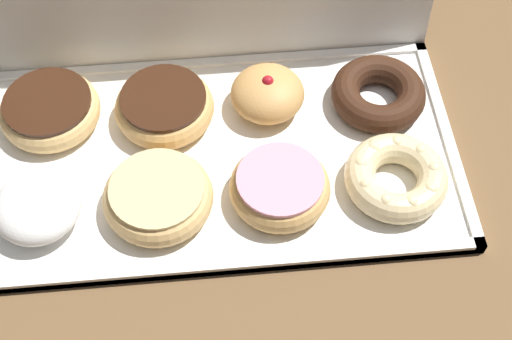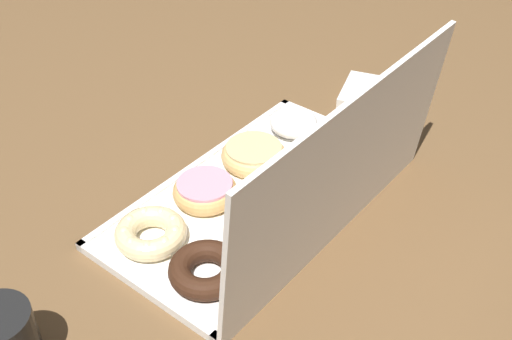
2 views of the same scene
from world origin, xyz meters
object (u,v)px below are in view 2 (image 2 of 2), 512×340
Objects in this scene: jelly_filled_donut_6 at (265,221)px; napkin_stack at (374,94)px; chocolate_frosted_donut_5 at (306,184)px; glazed_ring_donut_1 at (254,155)px; donut_box at (258,197)px; chocolate_cake_ring_donut_7 at (206,270)px; chocolate_frosted_donut_4 at (352,150)px; powdered_filled_donut_0 at (294,123)px; cruller_donut_3 at (151,233)px; pink_frosted_donut_2 at (205,191)px.

jelly_filled_donut_6 is 0.67× the size of napkin_stack.
glazed_ring_donut_1 is at bearing -94.39° from chocolate_frosted_donut_5.
chocolate_cake_ring_donut_7 is (0.19, 0.06, 0.02)m from donut_box.
donut_box is at bearing -46.32° from chocolate_frosted_donut_5.
napkin_stack is at bearing -159.45° from chocolate_frosted_donut_4.
chocolate_frosted_donut_4 is (0.00, 0.13, -0.00)m from powdered_filled_donut_0.
cruller_donut_3 is at bearing -25.86° from chocolate_frosted_donut_5.
pink_frosted_donut_2 is 0.13m from jelly_filled_donut_6.
pink_frosted_donut_2 is (0.13, -0.00, 0.00)m from glazed_ring_donut_1.
donut_box is at bearing 2.21° from napkin_stack.
pink_frosted_donut_2 is at bearing -89.92° from jelly_filled_donut_6.
donut_box is at bearing 18.65° from powdered_filled_donut_0.
jelly_filled_donut_6 is at bearing 2.89° from chocolate_frosted_donut_5.
jelly_filled_donut_6 is at bearing 27.09° from powdered_filled_donut_0.
donut_box is 4.97× the size of pink_frosted_donut_2.
powdered_filled_donut_0 is at bearing -152.91° from jelly_filled_donut_6.
chocolate_frosted_donut_4 is at bearing 179.45° from jelly_filled_donut_6.
cruller_donut_3 is 0.97× the size of chocolate_frosted_donut_4.
napkin_stack is (-0.22, 0.05, -0.02)m from powdered_filled_donut_0.
powdered_filled_donut_0 is 0.26m from pink_frosted_donut_2.
jelly_filled_donut_6 reaches higher than cruller_donut_3.
cruller_donut_3 is 0.98× the size of chocolate_frosted_donut_5.
jelly_filled_donut_6 is 0.77× the size of chocolate_cake_ring_donut_7.
pink_frosted_donut_2 is 1.26× the size of jelly_filled_donut_6.
chocolate_frosted_donut_5 is 1.33× the size of jelly_filled_donut_6.
chocolate_frosted_donut_4 is 0.24m from napkin_stack.
powdered_filled_donut_0 is 0.40m from chocolate_cake_ring_donut_7.
chocolate_frosted_donut_4 reaches higher than chocolate_cake_ring_donut_7.
powdered_filled_donut_0 is 0.81× the size of cruller_donut_3.
chocolate_frosted_donut_4 is 0.13m from chocolate_frosted_donut_5.
chocolate_frosted_donut_5 reaches higher than cruller_donut_3.
chocolate_cake_ring_donut_7 is (0.26, 0.12, -0.00)m from glazed_ring_donut_1.
donut_box is 0.10m from jelly_filled_donut_6.
cruller_donut_3 is 0.61m from napkin_stack.
chocolate_frosted_donut_4 is 1.34× the size of jelly_filled_donut_6.
glazed_ring_donut_1 is at bearing 1.42° from powdered_filled_donut_0.
napkin_stack is (-0.60, 0.04, -0.02)m from cruller_donut_3.
glazed_ring_donut_1 is 0.26m from cruller_donut_3.
chocolate_frosted_donut_4 is at bearing 178.54° from chocolate_cake_ring_donut_7.
jelly_filled_donut_6 is (0.12, 0.01, 0.00)m from chocolate_frosted_donut_5.
chocolate_cake_ring_donut_7 is at bearing -0.29° from chocolate_frosted_donut_5.
glazed_ring_donut_1 reaches higher than cruller_donut_3.
powdered_filled_donut_0 is 0.84× the size of pink_frosted_donut_2.
cruller_donut_3 is (0.38, 0.00, -0.00)m from powdered_filled_donut_0.
chocolate_cake_ring_donut_7 is at bearing 24.82° from glazed_ring_donut_1.
glazed_ring_donut_1 is (-0.07, -0.06, 0.02)m from donut_box.
chocolate_cake_ring_donut_7 is at bearing 16.81° from donut_box.
chocolate_frosted_donut_5 is (-0.25, 0.12, 0.00)m from cruller_donut_3.
powdered_filled_donut_0 is 0.13m from chocolate_frosted_donut_4.
glazed_ring_donut_1 reaches higher than chocolate_cake_ring_donut_7.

